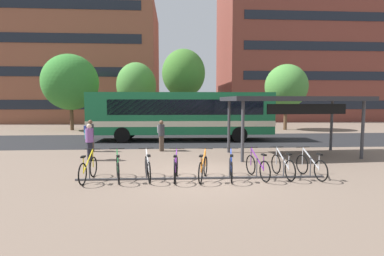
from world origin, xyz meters
The scene contains 23 objects.
ground centered at (0.00, 0.00, 0.00)m, with size 200.00×200.00×0.00m, color #7A6656.
bus_lane_asphalt centered at (0.00, 9.63, 0.00)m, with size 80.00×7.20×0.01m, color #232326.
city_bus centered at (-0.52, 9.63, 1.78)m, with size 12.09×2.88×3.20m.
bike_rack centered at (-0.03, -0.40, 0.09)m, with size 8.38×0.19×0.70m.
parked_bicycle_yellow_0 centered at (-3.78, -0.38, 0.38)m, with size 0.52×1.72×0.99m.
parked_bicycle_green_1 centered at (-2.83, -0.36, 0.38)m, with size 0.58×1.69×0.99m.
parked_bicycle_white_2 centered at (-1.85, -0.33, 0.38)m, with size 0.52×1.70×0.99m.
parked_bicycle_purple_3 centered at (-0.91, -0.46, 0.38)m, with size 0.52×1.72×0.99m.
parked_bicycle_orange_4 centered at (-0.01, -0.49, 0.38)m, with size 0.63×1.68×0.99m.
parked_bicycle_blue_5 centered at (0.94, -0.48, 0.38)m, with size 0.52×1.71×0.99m.
parked_bicycle_purple_6 centered at (1.86, -0.41, 0.38)m, with size 0.55×1.70×0.99m.
parked_bicycle_silver_7 centered at (2.76, -0.35, 0.38)m, with size 0.52×1.72×0.99m.
parked_bicycle_silver_8 centered at (3.72, -0.44, 0.38)m, with size 0.52×1.70×0.99m.
transit_shelter centered at (4.71, 3.62, 2.65)m, with size 6.59×3.56×2.83m.
commuter_teal_pack_0 centered at (-4.70, 3.07, 0.94)m, with size 0.51×0.60×1.63m.
commuter_navy_pack_1 centered at (-5.32, 5.42, 0.95)m, with size 0.60×0.55×1.66m.
commuter_grey_pack_2 centered at (-1.63, 5.37, 0.93)m, with size 0.44×0.59×1.63m.
street_tree_0 centered at (-0.10, 14.90, 4.97)m, with size 3.62×3.62×7.00m.
street_tree_1 centered at (-4.48, 18.38, 4.14)m, with size 3.75×3.75×6.32m.
street_tree_2 centered at (-10.27, 17.35, 4.35)m, with size 4.98×4.98×6.87m.
street_tree_3 centered at (9.38, 16.44, 4.00)m, with size 3.86×3.86×6.01m.
building_left_wing centered at (-14.25, 31.50, 7.55)m, with size 21.97×13.39×15.09m.
building_right_wing centered at (18.22, 32.77, 12.83)m, with size 23.89×13.34×25.67m.
Camera 1 is at (-0.98, -10.01, 2.59)m, focal length 27.36 mm.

